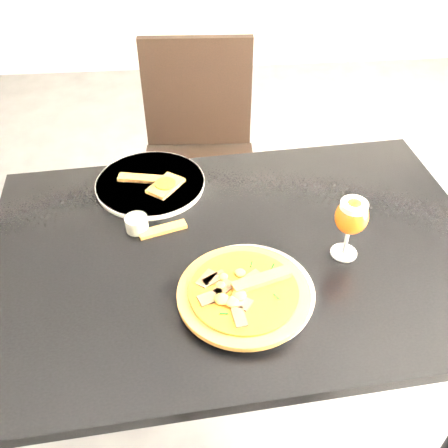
{
  "coord_description": "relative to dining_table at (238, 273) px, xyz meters",
  "views": [
    {
      "loc": [
        -0.33,
        -0.56,
        1.59
      ],
      "look_at": [
        -0.25,
        0.29,
        0.83
      ],
      "focal_mm": 40.0,
      "sensor_mm": 36.0,
      "label": 1
    }
  ],
  "objects": [
    {
      "name": "dining_table",
      "position": [
        0.0,
        0.0,
        0.0
      ],
      "size": [
        1.25,
        0.88,
        0.75
      ],
      "rotation": [
        0.0,
        0.0,
        0.07
      ],
      "color": "black",
      "rests_on": "ground"
    },
    {
      "name": "chair_far",
      "position": [
        -0.06,
        0.75,
        -0.15
      ],
      "size": [
        0.45,
        0.45,
        0.93
      ],
      "rotation": [
        0.0,
        0.0,
        -0.05
      ],
      "color": "black",
      "rests_on": "ground"
    },
    {
      "name": "plate_main",
      "position": [
        0.01,
        -0.15,
        0.1
      ],
      "size": [
        0.35,
        0.35,
        0.02
      ],
      "primitive_type": "cylinder",
      "rotation": [
        0.0,
        0.0,
        0.29
      ],
      "color": "white",
      "rests_on": "dining_table"
    },
    {
      "name": "pizza",
      "position": [
        -0.01,
        -0.16,
        0.11
      ],
      "size": [
        0.29,
        0.29,
        0.03
      ],
      "rotation": [
        0.0,
        0.0,
        -0.01
      ],
      "color": "#995D25",
      "rests_on": "plate_main"
    },
    {
      "name": "plate_second",
      "position": [
        -0.22,
        0.27,
        0.1
      ],
      "size": [
        0.38,
        0.38,
        0.02
      ],
      "primitive_type": "cylinder",
      "rotation": [
        0.0,
        0.0,
        0.34
      ],
      "color": "white",
      "rests_on": "dining_table"
    },
    {
      "name": "crust_scraps",
      "position": [
        -0.2,
        0.25,
        0.11
      ],
      "size": [
        0.19,
        0.13,
        0.01
      ],
      "rotation": [
        0.0,
        0.0,
        0.23
      ],
      "color": "#995D25",
      "rests_on": "plate_second"
    },
    {
      "name": "loose_crust",
      "position": [
        -0.18,
        0.08,
        0.09
      ],
      "size": [
        0.12,
        0.06,
        0.01
      ],
      "primitive_type": "cube",
      "rotation": [
        0.0,
        0.0,
        0.3
      ],
      "color": "#995D25",
      "rests_on": "dining_table"
    },
    {
      "name": "sauce_cup",
      "position": [
        -0.24,
        0.09,
        0.11
      ],
      "size": [
        0.06,
        0.06,
        0.04
      ],
      "color": "beige",
      "rests_on": "dining_table"
    },
    {
      "name": "beer_glass",
      "position": [
        0.25,
        -0.04,
        0.2
      ],
      "size": [
        0.08,
        0.08,
        0.16
      ],
      "color": "#B4B9BE",
      "rests_on": "dining_table"
    }
  ]
}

